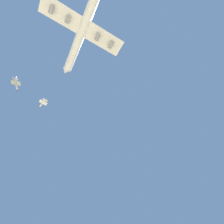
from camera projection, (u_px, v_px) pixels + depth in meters
carrier_jet at (83, 28)px, 111.71m from camera, size 78.08×61.08×18.50m
chase_jet_left_wing at (16, 84)px, 149.43m from camera, size 15.00×9.26×4.00m
chase_jet_right_wing at (43, 103)px, 167.67m from camera, size 15.23×8.39×4.00m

